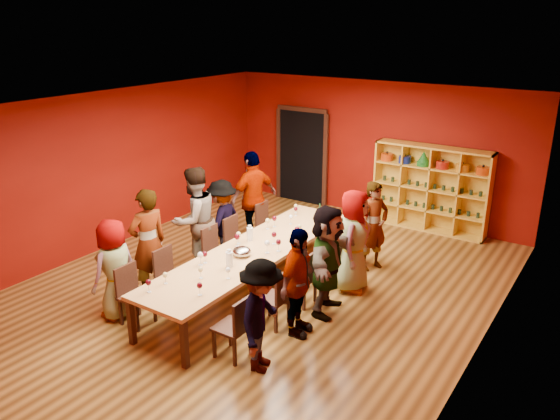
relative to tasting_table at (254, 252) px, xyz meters
The scene contains 49 objects.
room_shell 0.80m from the tasting_table, ahead, with size 7.10×9.10×3.04m.
tasting_table is the anchor object (origin of this frame).
doorway 4.80m from the tasting_table, 112.09° to the left, with size 1.40×0.17×2.30m.
shelving_unit 4.55m from the tasting_table, 72.08° to the left, with size 2.40×0.40×1.80m.
chair_person_left_0 1.99m from the tasting_table, 117.39° to the right, with size 0.42×0.42×0.89m.
person_left_0 2.15m from the tasting_table, 125.38° to the right, with size 0.75×0.41×1.54m, color silver.
chair_person_left_1 1.38m from the tasting_table, 131.90° to the right, with size 0.42×0.42×0.89m.
person_left_1 1.67m from the tasting_table, 142.41° to the right, with size 0.65×0.48×1.80m, color #46464B.
chair_person_left_2 0.94m from the tasting_table, behind, with size 0.42×0.42×0.89m.
person_left_2 1.37m from the tasting_table, behind, with size 0.91×0.50×1.88m, color #577BB4.
chair_person_left_3 1.15m from the tasting_table, 143.44° to the left, with size 0.42×0.42×0.89m.
person_left_3 1.39m from the tasting_table, 150.98° to the left, with size 0.99×0.41×1.53m, color #4A4A4F.
chair_person_left_4 1.89m from the tasting_table, 119.00° to the left, with size 0.42×0.42×0.89m.
person_left_4 2.06m from the tasting_table, 126.46° to the left, with size 1.10×0.50×1.87m, color pink.
chair_person_right_0 1.87m from the tasting_table, 60.77° to the right, with size 0.42×0.42×0.89m.
person_right_0 2.09m from the tasting_table, 51.18° to the right, with size 0.97×0.40×1.51m, color #5A7ABA.
chair_person_right_1 1.16m from the tasting_table, 36.96° to the right, with size 0.42×0.42×0.89m.
person_right_1 1.43m from the tasting_table, 28.72° to the right, with size 0.93×0.43×1.59m, color #5470AC.
chair_person_right_2 0.94m from the tasting_table, ahead, with size 0.42×0.42×0.89m.
person_right_2 1.31m from the tasting_table, ahead, with size 1.59×0.46×1.71m, color #141B37.
chair_person_right_3 1.34m from the tasting_table, 46.68° to the left, with size 0.42×0.42×0.89m.
person_right_3 1.61m from the tasting_table, 36.96° to the left, with size 0.84×0.46×1.71m, color #151739.
chair_person_right_4 2.10m from the tasting_table, 64.24° to the left, with size 0.42×0.42×0.89m.
person_right_4 2.25m from the tasting_table, 56.96° to the left, with size 0.59×0.43×1.60m, color silver.
wine_glass_0 0.45m from the tasting_table, 21.41° to the left, with size 0.08×0.08×0.21m.
wine_glass_1 0.44m from the tasting_table, 67.57° to the left, with size 0.09×0.09×0.21m.
wine_glass_2 1.69m from the tasting_table, 100.77° to the right, with size 0.07×0.07×0.18m.
wine_glass_3 1.06m from the tasting_table, 105.83° to the left, with size 0.08×0.08×0.21m.
wine_glass_4 1.00m from the tasting_table, 108.39° to the right, with size 0.09×0.09×0.22m.
wine_glass_5 1.79m from the tasting_table, 80.29° to the left, with size 0.09×0.09×0.21m.
wine_glass_6 0.92m from the tasting_table, 110.90° to the left, with size 0.08×0.08×0.20m.
wine_glass_7 1.29m from the tasting_table, 95.06° to the left, with size 0.07×0.07×0.18m.
wine_glass_8 1.73m from the tasting_table, 99.17° to the left, with size 0.07×0.07×0.18m.
wine_glass_9 0.34m from the tasting_table, ahead, with size 0.09×0.09×0.22m.
wine_glass_10 0.40m from the tasting_table, behind, with size 0.09×0.09×0.21m.
wine_glass_11 1.27m from the tasting_table, 90.80° to the right, with size 0.07×0.07×0.18m.
wine_glass_12 0.36m from the tasting_table, 168.37° to the right, with size 0.09×0.09×0.22m.
wine_glass_13 0.86m from the tasting_table, 66.50° to the left, with size 0.08×0.08×0.21m.
wine_glass_14 0.91m from the tasting_table, 109.99° to the right, with size 0.08×0.08×0.19m.
wine_glass_15 1.87m from the tasting_table, 101.12° to the left, with size 0.07×0.07×0.18m.
wine_glass_16 1.99m from the tasting_table, 99.26° to the right, with size 0.08×0.08×0.19m.
wine_glass_17 1.88m from the tasting_table, 81.55° to the left, with size 0.07×0.07×0.18m.
wine_glass_18 1.68m from the tasting_table, 79.25° to the right, with size 0.08×0.08×0.19m.
wine_glass_19 0.99m from the tasting_table, 73.68° to the left, with size 0.08×0.08×0.19m.
wine_glass_20 1.11m from the tasting_table, 73.24° to the right, with size 0.07×0.07×0.18m.
spittoon_bowl 0.33m from the tasting_table, 90.83° to the right, with size 0.29×0.29×0.16m, color #AFB2B6.
carafe_a 0.41m from the tasting_table, 136.62° to the left, with size 0.11×0.11×0.27m.
carafe_b 0.76m from the tasting_table, 83.24° to the right, with size 0.12×0.12×0.28m.
wine_bottle 1.85m from the tasting_table, 85.02° to the left, with size 0.07×0.07×0.28m.
Camera 1 is at (4.80, -6.45, 4.26)m, focal length 35.00 mm.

